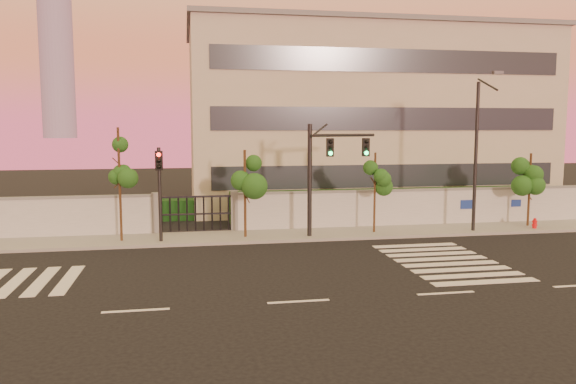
% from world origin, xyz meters
% --- Properties ---
extents(ground, '(120.00, 120.00, 0.00)m').
position_xyz_m(ground, '(0.00, 0.00, 0.00)').
color(ground, black).
rests_on(ground, ground).
extents(sidewalk, '(60.00, 3.00, 0.15)m').
position_xyz_m(sidewalk, '(0.00, 10.50, 0.07)').
color(sidewalk, gray).
rests_on(sidewalk, ground).
extents(perimeter_wall, '(60.00, 0.36, 2.20)m').
position_xyz_m(perimeter_wall, '(0.10, 12.00, 1.07)').
color(perimeter_wall, '#ADB0B5').
rests_on(perimeter_wall, ground).
extents(hedge_row, '(41.00, 4.25, 1.80)m').
position_xyz_m(hedge_row, '(1.17, 14.74, 0.82)').
color(hedge_row, '#0F3515').
rests_on(hedge_row, ground).
extents(institutional_building, '(24.40, 12.40, 12.25)m').
position_xyz_m(institutional_building, '(9.00, 21.99, 6.16)').
color(institutional_building, '#B7B39B').
rests_on(institutional_building, ground).
extents(distant_skyscraper, '(16.00, 16.00, 118.00)m').
position_xyz_m(distant_skyscraper, '(-65.00, 280.00, 61.98)').
color(distant_skyscraper, gray).
rests_on(distant_skyscraper, ground).
extents(road_markings, '(57.00, 7.62, 0.02)m').
position_xyz_m(road_markings, '(-1.58, 3.76, 0.01)').
color(road_markings, silver).
rests_on(road_markings, ground).
extents(street_tree_c, '(1.44, 1.15, 5.49)m').
position_xyz_m(street_tree_c, '(-6.48, 10.25, 4.03)').
color(street_tree_c, '#382314').
rests_on(street_tree_c, ground).
extents(street_tree_d, '(1.58, 1.25, 4.41)m').
position_xyz_m(street_tree_d, '(-0.60, 10.15, 3.25)').
color(street_tree_d, '#382314').
rests_on(street_tree_d, ground).
extents(street_tree_e, '(1.33, 1.05, 4.22)m').
position_xyz_m(street_tree_e, '(6.02, 10.19, 3.11)').
color(street_tree_e, '#382314').
rests_on(street_tree_e, ground).
extents(street_tree_f, '(1.57, 1.25, 4.10)m').
position_xyz_m(street_tree_f, '(14.90, 10.48, 3.02)').
color(street_tree_f, '#382314').
rests_on(street_tree_f, ground).
extents(traffic_signal_main, '(3.53, 1.09, 5.65)m').
position_xyz_m(traffic_signal_main, '(3.23, 9.74, 3.57)').
color(traffic_signal_main, black).
rests_on(traffic_signal_main, ground).
extents(traffic_signal_secondary, '(0.35, 0.34, 4.56)m').
position_xyz_m(traffic_signal_secondary, '(-4.66, 9.76, 2.89)').
color(traffic_signal_secondary, black).
rests_on(traffic_signal_secondary, ground).
extents(streetlight_east, '(0.49, 1.96, 8.14)m').
position_xyz_m(streetlight_east, '(11.23, 9.52, 4.40)').
color(streetlight_east, black).
rests_on(streetlight_east, ground).
extents(fire_hydrant, '(0.28, 0.26, 0.70)m').
position_xyz_m(fire_hydrant, '(14.74, 9.64, 0.35)').
color(fire_hydrant, red).
rests_on(fire_hydrant, ground).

